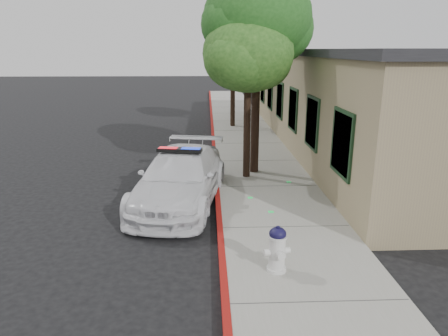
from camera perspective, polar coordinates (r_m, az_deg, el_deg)
ground at (r=9.77m, az=-0.92°, el=-9.22°), size 120.00×120.00×0.00m
sidewalk at (r=12.65m, az=6.00°, el=-2.86°), size 3.20×60.00×0.15m
red_curb at (r=12.52m, az=-1.00°, el=-2.95°), size 0.14×60.00×0.16m
clapboard_building at (r=19.22m, az=18.95°, el=9.23°), size 7.30×20.89×4.24m
police_car at (r=11.47m, az=-6.16°, el=-1.36°), size 2.91×5.42×1.61m
fire_hydrant at (r=7.84m, az=7.51°, el=-11.22°), size 0.53×0.46×0.91m
street_tree_near at (r=12.92m, az=3.47°, el=15.32°), size 2.83×2.86×5.15m
street_tree_mid at (r=13.58m, az=4.77°, el=19.77°), size 3.62×3.40×6.49m
street_tree_far at (r=22.23m, az=1.39°, el=16.60°), size 3.04×2.97×5.54m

